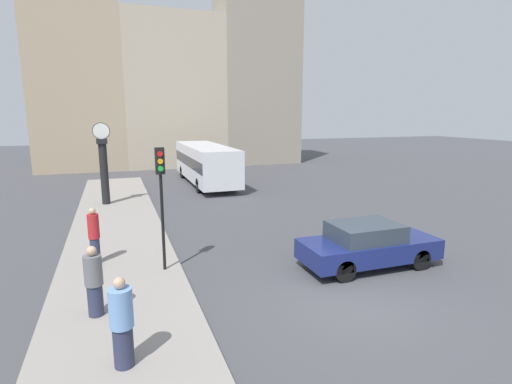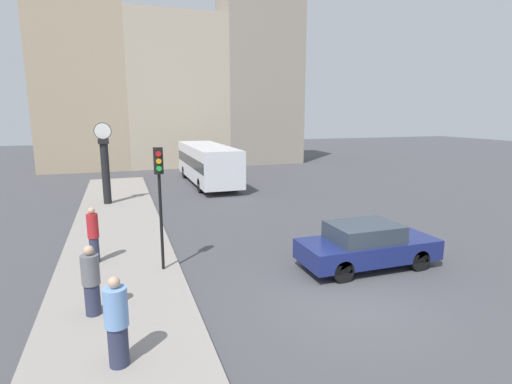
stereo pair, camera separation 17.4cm
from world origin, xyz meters
name	(u,v)px [view 2 (the right image)]	position (x,y,z in m)	size (l,w,h in m)	color
ground_plane	(353,305)	(0.00, 0.00, 0.00)	(120.00, 120.00, 0.00)	#47474C
sidewalk_corner	(118,221)	(-5.52, 10.12, 0.05)	(3.59, 24.23, 0.11)	gray
building_row	(171,78)	(-0.46, 29.18, 7.80)	(22.97, 5.00, 18.08)	tan
sedan_car	(367,245)	(1.78, 2.08, 0.71)	(4.28, 1.75, 1.41)	navy
bus_distant	(207,162)	(0.34, 18.50, 1.50)	(2.46, 9.64, 2.61)	silver
traffic_light_near	(159,183)	(-4.23, 3.70, 2.73)	(0.26, 0.24, 3.65)	black
street_clock	(105,166)	(-5.98, 13.75, 2.05)	(0.84, 0.52, 4.16)	black
pedestrian_red_top	(93,235)	(-6.19, 4.96, 1.00)	(0.34, 0.34, 1.77)	#2D334C
pedestrian_grey_jacket	(91,281)	(-6.07, 1.42, 0.93)	(0.41, 0.41, 1.67)	#2D334C
pedestrian_blue_stripe	(117,322)	(-5.52, -0.79, 0.96)	(0.43, 0.43, 1.74)	#2D334C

